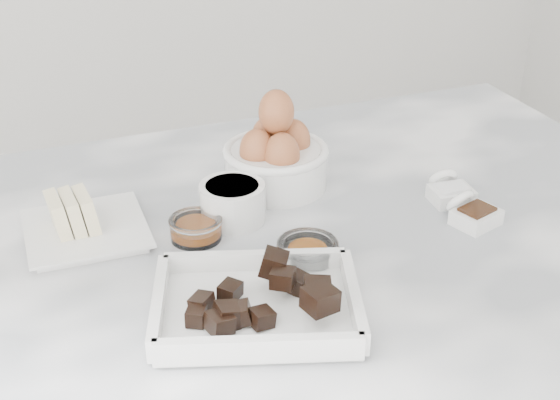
{
  "coord_description": "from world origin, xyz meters",
  "views": [
    {
      "loc": [
        -0.3,
        -0.8,
        1.46
      ],
      "look_at": [
        0.02,
        0.03,
        0.98
      ],
      "focal_mm": 50.0,
      "sensor_mm": 36.0,
      "label": 1
    }
  ],
  "objects_px": {
    "butter_plate": "(83,223)",
    "egg_bowl": "(276,156)",
    "zest_bowl": "(308,252)",
    "chocolate_dish": "(257,299)",
    "honey_bowl": "(196,228)",
    "salt_spoon": "(449,190)",
    "vanilla_spoon": "(472,213)",
    "sugar_ramekin": "(232,201)"
  },
  "relations": [
    {
      "from": "butter_plate",
      "to": "egg_bowl",
      "type": "relative_size",
      "value": 1.02
    },
    {
      "from": "butter_plate",
      "to": "zest_bowl",
      "type": "height_order",
      "value": "butter_plate"
    },
    {
      "from": "chocolate_dish",
      "to": "honey_bowl",
      "type": "bearing_deg",
      "value": 94.97
    },
    {
      "from": "chocolate_dish",
      "to": "salt_spoon",
      "type": "bearing_deg",
      "value": 24.8
    },
    {
      "from": "honey_bowl",
      "to": "vanilla_spoon",
      "type": "relative_size",
      "value": 0.85
    },
    {
      "from": "butter_plate",
      "to": "zest_bowl",
      "type": "xyz_separation_m",
      "value": [
        0.24,
        -0.17,
        -0.0
      ]
    },
    {
      "from": "sugar_ramekin",
      "to": "salt_spoon",
      "type": "bearing_deg",
      "value": -10.54
    },
    {
      "from": "egg_bowl",
      "to": "vanilla_spoon",
      "type": "height_order",
      "value": "egg_bowl"
    },
    {
      "from": "sugar_ramekin",
      "to": "egg_bowl",
      "type": "relative_size",
      "value": 0.57
    },
    {
      "from": "chocolate_dish",
      "to": "vanilla_spoon",
      "type": "relative_size",
      "value": 3.27
    },
    {
      "from": "honey_bowl",
      "to": "zest_bowl",
      "type": "xyz_separation_m",
      "value": [
        0.11,
        -0.11,
        0.0
      ]
    },
    {
      "from": "sugar_ramekin",
      "to": "egg_bowl",
      "type": "bearing_deg",
      "value": 39.11
    },
    {
      "from": "zest_bowl",
      "to": "salt_spoon",
      "type": "bearing_deg",
      "value": 18.18
    },
    {
      "from": "vanilla_spoon",
      "to": "sugar_ramekin",
      "type": "bearing_deg",
      "value": 157.46
    },
    {
      "from": "egg_bowl",
      "to": "salt_spoon",
      "type": "height_order",
      "value": "egg_bowl"
    },
    {
      "from": "chocolate_dish",
      "to": "zest_bowl",
      "type": "bearing_deg",
      "value": 39.47
    },
    {
      "from": "egg_bowl",
      "to": "salt_spoon",
      "type": "distance_m",
      "value": 0.25
    },
    {
      "from": "vanilla_spoon",
      "to": "salt_spoon",
      "type": "bearing_deg",
      "value": 84.49
    },
    {
      "from": "honey_bowl",
      "to": "salt_spoon",
      "type": "distance_m",
      "value": 0.36
    },
    {
      "from": "salt_spoon",
      "to": "egg_bowl",
      "type": "bearing_deg",
      "value": 148.61
    },
    {
      "from": "chocolate_dish",
      "to": "honey_bowl",
      "type": "height_order",
      "value": "chocolate_dish"
    },
    {
      "from": "butter_plate",
      "to": "vanilla_spoon",
      "type": "relative_size",
      "value": 1.9
    },
    {
      "from": "chocolate_dish",
      "to": "sugar_ramekin",
      "type": "distance_m",
      "value": 0.22
    },
    {
      "from": "honey_bowl",
      "to": "vanilla_spoon",
      "type": "xyz_separation_m",
      "value": [
        0.36,
        -0.09,
        -0.0
      ]
    },
    {
      "from": "chocolate_dish",
      "to": "butter_plate",
      "type": "relative_size",
      "value": 1.72
    },
    {
      "from": "chocolate_dish",
      "to": "egg_bowl",
      "type": "distance_m",
      "value": 0.32
    },
    {
      "from": "chocolate_dish",
      "to": "honey_bowl",
      "type": "distance_m",
      "value": 0.19
    },
    {
      "from": "egg_bowl",
      "to": "honey_bowl",
      "type": "relative_size",
      "value": 2.2
    },
    {
      "from": "zest_bowl",
      "to": "vanilla_spoon",
      "type": "distance_m",
      "value": 0.25
    },
    {
      "from": "chocolate_dish",
      "to": "egg_bowl",
      "type": "xyz_separation_m",
      "value": [
        0.13,
        0.29,
        0.02
      ]
    },
    {
      "from": "salt_spoon",
      "to": "zest_bowl",
      "type": "bearing_deg",
      "value": -161.82
    },
    {
      "from": "vanilla_spoon",
      "to": "zest_bowl",
      "type": "bearing_deg",
      "value": -176.2
    },
    {
      "from": "zest_bowl",
      "to": "vanilla_spoon",
      "type": "height_order",
      "value": "vanilla_spoon"
    },
    {
      "from": "sugar_ramekin",
      "to": "zest_bowl",
      "type": "bearing_deg",
      "value": -70.27
    },
    {
      "from": "zest_bowl",
      "to": "vanilla_spoon",
      "type": "relative_size",
      "value": 0.93
    },
    {
      "from": "chocolate_dish",
      "to": "salt_spoon",
      "type": "xyz_separation_m",
      "value": [
        0.35,
        0.16,
        -0.01
      ]
    },
    {
      "from": "butter_plate",
      "to": "vanilla_spoon",
      "type": "height_order",
      "value": "butter_plate"
    },
    {
      "from": "vanilla_spoon",
      "to": "salt_spoon",
      "type": "distance_m",
      "value": 0.07
    },
    {
      "from": "zest_bowl",
      "to": "salt_spoon",
      "type": "height_order",
      "value": "salt_spoon"
    },
    {
      "from": "egg_bowl",
      "to": "honey_bowl",
      "type": "xyz_separation_m",
      "value": [
        -0.15,
        -0.1,
        -0.03
      ]
    },
    {
      "from": "honey_bowl",
      "to": "zest_bowl",
      "type": "height_order",
      "value": "zest_bowl"
    },
    {
      "from": "sugar_ramekin",
      "to": "honey_bowl",
      "type": "relative_size",
      "value": 1.26
    }
  ]
}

